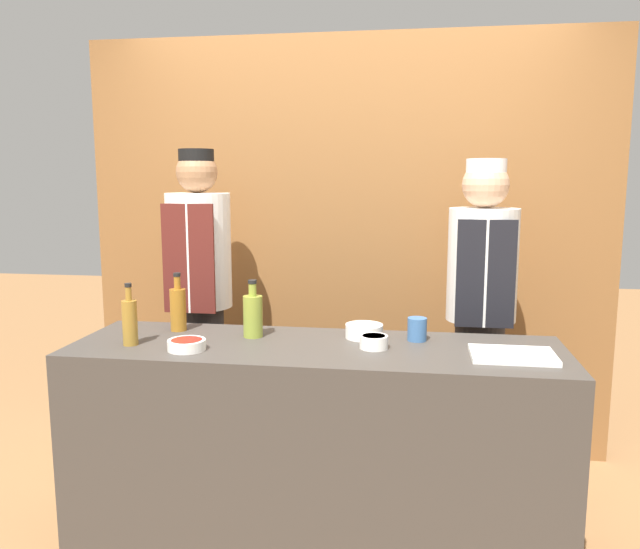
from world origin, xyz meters
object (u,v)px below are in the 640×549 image
object	(u,v)px
bottle_oil	(253,315)
cup_blue	(417,329)
chef_left	(200,299)
chef_right	(480,313)
sauce_bowl_purple	(374,341)
bottle_amber	(178,308)
sauce_bowl_red	(187,344)
bottle_vinegar	(130,321)
cutting_board	(513,355)
sauce_bowl_brown	(364,330)

from	to	relation	value
bottle_oil	cup_blue	world-z (taller)	bottle_oil
chef_left	chef_right	size ratio (longest dim) A/B	1.03
bottle_oil	cup_blue	distance (m)	0.71
sauce_bowl_purple	chef_left	xyz separation A→B (m)	(-0.98, 0.68, 0.02)
bottle_oil	bottle_amber	distance (m)	0.37
sauce_bowl_red	chef_right	distance (m)	1.49
bottle_vinegar	bottle_oil	xyz separation A→B (m)	(0.47, 0.21, -0.00)
sauce_bowl_purple	cup_blue	distance (m)	0.23
cutting_board	chef_right	xyz separation A→B (m)	(-0.05, 0.73, 0.01)
bottle_vinegar	chef_left	xyz separation A→B (m)	(0.03, 0.78, -0.06)
bottle_vinegar	chef_left	distance (m)	0.78
sauce_bowl_purple	bottle_oil	world-z (taller)	bottle_oil
sauce_bowl_red	cup_blue	distance (m)	0.97
cutting_board	bottle_amber	xyz separation A→B (m)	(-1.44, 0.22, 0.09)
cutting_board	bottle_amber	size ratio (longest dim) A/B	1.20
bottle_amber	sauce_bowl_purple	bearing A→B (deg)	-10.54
sauce_bowl_purple	bottle_vinegar	distance (m)	1.01
cup_blue	sauce_bowl_red	bearing A→B (deg)	-162.64
chef_left	chef_right	world-z (taller)	chef_left
sauce_bowl_purple	cutting_board	bearing A→B (deg)	-5.59
cup_blue	chef_left	xyz separation A→B (m)	(-1.15, 0.53, -0.00)
sauce_bowl_brown	chef_right	bearing A→B (deg)	43.48
sauce_bowl_purple	bottle_vinegar	world-z (taller)	bottle_vinegar
bottle_vinegar	bottle_oil	world-z (taller)	bottle_vinegar
bottle_vinegar	bottle_amber	xyz separation A→B (m)	(0.11, 0.27, 0.00)
sauce_bowl_purple	bottle_oil	size ratio (longest dim) A/B	0.46
sauce_bowl_purple	chef_left	bearing A→B (deg)	145.15
sauce_bowl_purple	bottle_amber	bearing A→B (deg)	169.46
bottle_amber	cup_blue	bearing A→B (deg)	-0.93
bottle_oil	cutting_board	bearing A→B (deg)	-8.53
bottle_amber	cup_blue	size ratio (longest dim) A/B	2.68
bottle_oil	cup_blue	xyz separation A→B (m)	(0.71, 0.04, -0.05)
bottle_oil	cup_blue	bearing A→B (deg)	3.35
bottle_vinegar	chef_right	bearing A→B (deg)	27.46
bottle_oil	chef_right	world-z (taller)	chef_right
sauce_bowl_brown	bottle_vinegar	size ratio (longest dim) A/B	0.62
sauce_bowl_purple	cup_blue	world-z (taller)	cup_blue
sauce_bowl_red	cutting_board	xyz separation A→B (m)	(1.29, 0.09, -0.01)
cutting_board	bottle_vinegar	xyz separation A→B (m)	(-1.55, -0.05, 0.09)
cutting_board	cup_blue	bearing A→B (deg)	151.03
sauce_bowl_red	sauce_bowl_purple	bearing A→B (deg)	10.47
cup_blue	chef_left	size ratio (longest dim) A/B	0.06
sauce_bowl_purple	sauce_bowl_brown	size ratio (longest dim) A/B	0.71
chef_left	bottle_vinegar	bearing A→B (deg)	-92.18
cutting_board	bottle_amber	bearing A→B (deg)	171.31
bottle_vinegar	bottle_oil	bearing A→B (deg)	23.76
chef_left	bottle_amber	bearing A→B (deg)	-81.50
sauce_bowl_purple	bottle_amber	world-z (taller)	bottle_amber
bottle_amber	chef_right	bearing A→B (deg)	20.21
bottle_vinegar	bottle_amber	distance (m)	0.29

